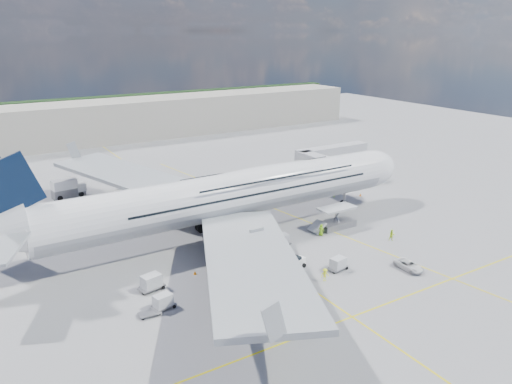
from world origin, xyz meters
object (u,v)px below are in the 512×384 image
cone_wing_right_inner (195,273)px  cone_wing_right_outer (268,311)px  jet_bridge (328,158)px  dolly_row_a (150,313)px  dolly_back (151,282)px  catering_truck_inner (120,202)px  baggage_tug (296,263)px  crew_nose (334,193)px  dolly_row_c (234,266)px  crew_van (321,230)px  airliner (231,194)px  dolly_nose_far (338,264)px  dolly_row_b (163,301)px  cone_nose (360,195)px  crew_wing (245,300)px  cargo_loader (336,221)px  crew_tug (325,275)px  cone_wing_left_outer (108,198)px  service_van (409,265)px  crew_loader (392,235)px  dolly_nose_near (281,239)px  cone_wing_left_inner (123,209)px

cone_wing_right_inner → cone_wing_right_outer: (3.26, -13.70, -0.01)m
jet_bridge → dolly_row_a: size_ratio=6.89×
dolly_back → catering_truck_inner: catering_truck_inner is taller
baggage_tug → crew_nose: bearing=27.3°
dolly_row_a → dolly_back: 6.34m
dolly_row_c → crew_van: 19.25m
cone_wing_right_outer → crew_nose: bearing=40.0°
airliner → dolly_nose_far: airliner is taller
dolly_row_b → cone_nose: dolly_row_b is taller
jet_bridge → cone_nose: bearing=-71.0°
dolly_back → crew_wing: dolly_back is taller
cargo_loader → dolly_nose_far: bearing=-129.1°
airliner → crew_nose: (27.02, 5.54, -5.90)m
jet_bridge → crew_tug: (-26.89, -32.24, -5.93)m
dolly_row_a → cone_wing_right_inner: bearing=41.4°
cone_wing_left_outer → crew_nose: bearing=-30.6°
dolly_nose_far → crew_van: (5.89, 11.10, -0.01)m
cone_nose → cone_wing_right_inner: size_ratio=1.04×
dolly_row_a → airliner: bearing=44.3°
dolly_row_a → cone_wing_left_outer: (8.11, 45.94, -0.03)m
service_van → crew_loader: crew_loader is taller
dolly_row_c → cone_nose: size_ratio=5.99×
service_van → dolly_back: bearing=158.1°
jet_bridge → cargo_loader: 22.93m
cone_nose → dolly_nose_near: bearing=-157.0°
crew_van → cone_wing_left_inner: size_ratio=3.87×
cone_wing_right_inner → dolly_nose_far: bearing=-27.8°
crew_wing → dolly_row_a: bearing=103.2°
service_van → cone_wing_right_outer: service_van is taller
cone_nose → cone_wing_right_outer: 48.81m
airliner → dolly_row_a: bearing=-140.2°
dolly_row_a → crew_loader: bearing=5.6°
dolly_row_c → dolly_row_a: bearing=179.8°
cargo_loader → catering_truck_inner: size_ratio=1.29×
cone_wing_left_inner → crew_loader: bearing=-48.8°
dolly_row_c → cone_wing_right_inner: size_ratio=6.24×
crew_nose → baggage_tug: bearing=-161.8°
cargo_loader → service_van: cargo_loader is taller
cone_nose → crew_van: bearing=-148.9°
crew_wing → dolly_row_c: bearing=13.4°
dolly_row_a → dolly_back: (2.40, 5.80, 0.84)m
crew_tug → cone_nose: 38.48m
dolly_row_a → service_van: service_van is taller
cargo_loader → dolly_back: bearing=-173.1°
dolly_nose_far → cone_wing_right_inner: (-17.80, 9.40, -0.72)m
cone_wing_right_outer → dolly_row_b: bearing=144.0°
jet_bridge → cone_wing_right_inner: (-41.04, -21.26, -6.57)m
airliner → crew_wing: 24.25m
cargo_loader → crew_nose: bearing=50.4°
crew_loader → crew_nose: bearing=102.1°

